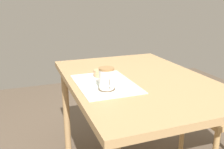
% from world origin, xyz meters
% --- Properties ---
extents(dining_table, '(1.15, 0.81, 0.73)m').
position_xyz_m(dining_table, '(0.00, 0.00, 0.65)').
color(dining_table, tan).
rests_on(dining_table, ground_plane).
extents(placemat, '(0.43, 0.30, 0.00)m').
position_xyz_m(placemat, '(0.03, -0.21, 0.73)').
color(placemat, silver).
rests_on(placemat, dining_table).
extents(pastry_plate, '(0.16, 0.16, 0.01)m').
position_xyz_m(pastry_plate, '(-0.06, -0.21, 0.74)').
color(pastry_plate, white).
rests_on(pastry_plate, placemat).
extents(pastry, '(0.07, 0.07, 0.04)m').
position_xyz_m(pastry, '(-0.06, -0.21, 0.77)').
color(pastry, tan).
rests_on(pastry, pastry_plate).
extents(coffee_coaster, '(0.09, 0.09, 0.00)m').
position_xyz_m(coffee_coaster, '(0.12, -0.24, 0.74)').
color(coffee_coaster, brown).
rests_on(coffee_coaster, placemat).
extents(coffee_mug, '(0.11, 0.08, 0.11)m').
position_xyz_m(coffee_mug, '(0.13, -0.24, 0.79)').
color(coffee_mug, white).
rests_on(coffee_mug, coffee_coaster).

